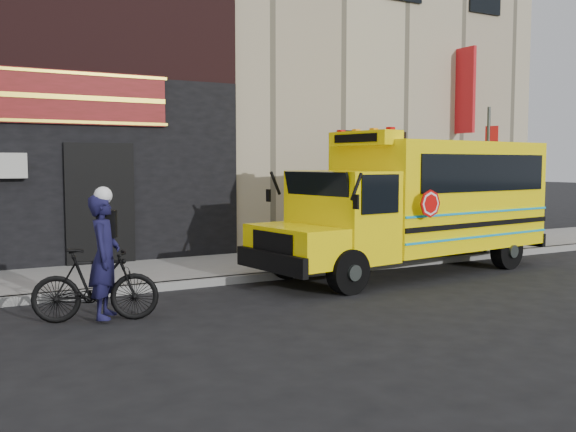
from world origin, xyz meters
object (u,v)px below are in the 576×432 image
at_px(sign_pole, 488,176).
at_px(cyclist, 105,260).
at_px(bicycle, 95,285).
at_px(school_bus, 419,200).

relative_size(sign_pole, cyclist, 2.01).
bearing_deg(bicycle, cyclist, -84.80).
distance_m(bicycle, cyclist, 0.39).
height_order(bicycle, cyclist, cyclist).
bearing_deg(school_bus, bicycle, -170.63).
distance_m(school_bus, bicycle, 7.16).
relative_size(school_bus, bicycle, 3.97).
xyz_separation_m(sign_pole, bicycle, (-9.64, -1.78, -1.44)).
bearing_deg(cyclist, bicycle, 102.42).
distance_m(sign_pole, bicycle, 9.91).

